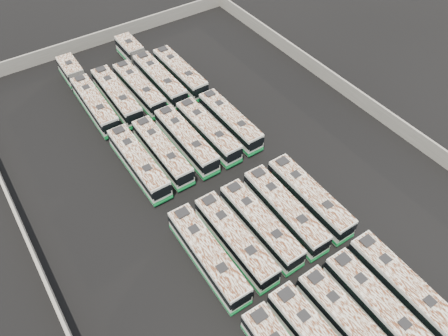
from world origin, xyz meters
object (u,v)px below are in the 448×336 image
bus_midfront_far_right (309,197)px  bus_midback_right (208,131)px  bus_front_center (351,326)px  bus_midfront_center (260,225)px  bus_midfront_left (235,240)px  bus_midfront_far_left (208,256)px  bus_midback_left (162,152)px  bus_front_right (378,307)px  bus_midfront_right (285,211)px  bus_back_center (139,89)px  bus_back_left (117,96)px  bus_back_far_left (87,93)px  bus_back_right (149,70)px  bus_back_far_right (180,73)px  bus_midback_center (186,140)px  bus_midback_far_left (139,163)px  bus_midback_far_right (230,121)px  bus_front_far_right (402,287)px

bus_midfront_far_right → bus_midback_right: (-3.34, 15.05, -0.03)m
bus_front_center → bus_midfront_center: size_ratio=1.01×
bus_midfront_left → bus_midback_right: size_ratio=1.00×
bus_midfront_far_left → bus_midfront_left: size_ratio=1.02×
bus_midfront_center → bus_midback_left: bus_midfront_center is taller
bus_front_center → bus_front_right: bus_front_right is taller
bus_midback_right → bus_midfront_right: bearing=-90.9°
bus_back_center → bus_midfront_far_left: bearing=-104.3°
bus_back_left → bus_back_center: size_ratio=1.04×
bus_midfront_far_right → bus_back_far_left: bus_midfront_far_right is taller
bus_back_right → bus_back_far_right: 4.56m
bus_midback_center → bus_midfront_left: bearing=-102.4°
bus_midback_far_left → bus_midback_far_right: size_ratio=1.04×
bus_midfront_far_left → bus_midback_left: (3.20, 15.05, -0.07)m
bus_back_left → bus_midback_left: bearing=-88.9°
bus_midfront_center → bus_midfront_right: (3.21, -0.00, 0.05)m
bus_midback_far_left → bus_back_right: size_ratio=0.64×
bus_midfront_far_right → bus_midback_center: bearing=113.3°
bus_midfront_far_right → bus_midback_left: (-9.78, 15.10, -0.06)m
bus_midfront_far_right → bus_back_far_right: bus_midfront_far_right is taller
bus_midfront_center → bus_back_right: (3.27, 30.78, 0.05)m
bus_back_far_left → bus_back_center: 7.11m
bus_midback_left → bus_back_left: bearing=90.2°
bus_midfront_far_right → bus_back_left: bearing=109.6°
bus_front_center → bus_midback_center: 27.78m
bus_front_center → bus_back_far_right: (6.50, 40.35, 0.02)m
bus_front_center → bus_back_far_left: bearing=97.4°
bus_front_center → bus_midfront_left: size_ratio=0.99×
bus_back_left → bus_back_right: bearing=26.1°
bus_midback_left → bus_back_center: 13.01m
bus_midback_far_left → bus_front_far_right: bearing=-64.9°
bus_back_far_right → bus_back_center: bearing=179.5°
bus_midfront_left → bus_midfront_right: bearing=0.4°
bus_midfront_right → bus_midback_left: size_ratio=1.04×
bus_midfront_left → bus_midback_far_left: bearing=102.0°
bus_midfront_center → bus_midfront_far_right: bus_midfront_far_right is taller
bus_midfront_far_left → bus_midfront_right: (9.65, 0.06, -0.00)m
bus_midback_far_right → bus_back_right: bearing=101.4°
bus_front_far_right → bus_back_left: bearing=104.0°
bus_front_center → bus_back_right: size_ratio=0.63×
bus_midfront_far_left → bus_back_right: 32.34m
bus_front_center → bus_midback_right: 27.88m
bus_midfront_center → bus_midback_far_left: 16.19m
bus_midfront_left → bus_midback_far_left: size_ratio=0.99×
bus_midback_left → bus_back_far_right: 15.94m
bus_back_left → bus_back_right: (6.52, 3.05, -0.01)m
bus_midfront_right → bus_midback_left: bearing=114.2°
bus_midfront_right → bus_back_right: 30.79m
bus_midback_far_right → bus_back_center: 14.17m
bus_midback_left → bus_back_center: bearing=75.6°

